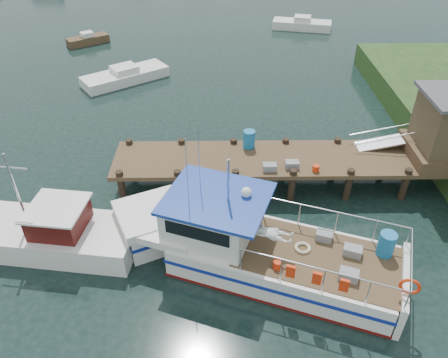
{
  "coord_description": "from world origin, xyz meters",
  "views": [
    {
      "loc": [
        -1.19,
        -16.61,
        12.36
      ],
      "look_at": [
        -1.0,
        -1.5,
        1.3
      ],
      "focal_mm": 35.0,
      "sensor_mm": 36.0,
      "label": 1
    }
  ],
  "objects_px": {
    "work_boat": "(42,232)",
    "moored_rowboat": "(88,40)",
    "dock": "(392,141)",
    "moored_a": "(125,76)",
    "lobster_boat": "(248,245)",
    "moored_b": "(302,24)"
  },
  "relations": [
    {
      "from": "dock",
      "to": "work_boat",
      "type": "distance_m",
      "value": 15.28
    },
    {
      "from": "dock",
      "to": "moored_rowboat",
      "type": "height_order",
      "value": "dock"
    },
    {
      "from": "lobster_boat",
      "to": "work_boat",
      "type": "relative_size",
      "value": 1.35
    },
    {
      "from": "moored_a",
      "to": "moored_b",
      "type": "bearing_deg",
      "value": 23.81
    },
    {
      "from": "lobster_boat",
      "to": "work_boat",
      "type": "distance_m",
      "value": 8.03
    },
    {
      "from": "dock",
      "to": "moored_rowboat",
      "type": "relative_size",
      "value": 4.86
    },
    {
      "from": "work_boat",
      "to": "moored_rowboat",
      "type": "xyz_separation_m",
      "value": [
        -3.9,
        23.57,
        -0.32
      ]
    },
    {
      "from": "lobster_boat",
      "to": "moored_rowboat",
      "type": "bearing_deg",
      "value": 135.98
    },
    {
      "from": "dock",
      "to": "moored_b",
      "type": "relative_size",
      "value": 3.07
    },
    {
      "from": "work_boat",
      "to": "moored_b",
      "type": "xyz_separation_m",
      "value": [
        14.47,
        27.33,
        -0.26
      ]
    },
    {
      "from": "dock",
      "to": "work_boat",
      "type": "relative_size",
      "value": 2.03
    },
    {
      "from": "moored_a",
      "to": "moored_b",
      "type": "height_order",
      "value": "moored_b"
    },
    {
      "from": "dock",
      "to": "moored_a",
      "type": "bearing_deg",
      "value": 140.02
    },
    {
      "from": "dock",
      "to": "lobster_boat",
      "type": "relative_size",
      "value": 1.5
    },
    {
      "from": "work_boat",
      "to": "moored_a",
      "type": "height_order",
      "value": "work_boat"
    },
    {
      "from": "moored_rowboat",
      "to": "moored_b",
      "type": "bearing_deg",
      "value": 7.58
    },
    {
      "from": "dock",
      "to": "work_boat",
      "type": "bearing_deg",
      "value": -164.44
    },
    {
      "from": "moored_a",
      "to": "dock",
      "type": "bearing_deg",
      "value": -55.38
    },
    {
      "from": "work_boat",
      "to": "moored_b",
      "type": "distance_m",
      "value": 30.92
    },
    {
      "from": "work_boat",
      "to": "lobster_boat",
      "type": "bearing_deg",
      "value": 0.32
    },
    {
      "from": "lobster_boat",
      "to": "moored_rowboat",
      "type": "distance_m",
      "value": 27.36
    },
    {
      "from": "moored_rowboat",
      "to": "moored_a",
      "type": "bearing_deg",
      "value": -64.02
    }
  ]
}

